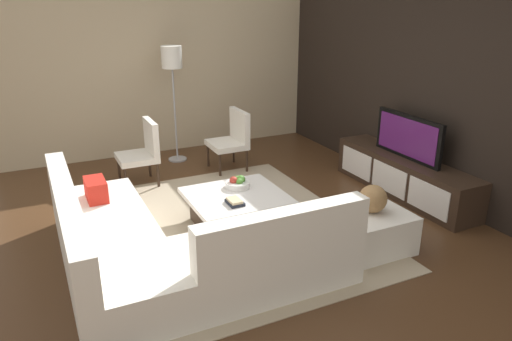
# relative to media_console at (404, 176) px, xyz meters

# --- Properties ---
(ground_plane) EXTENTS (14.00, 14.00, 0.00)m
(ground_plane) POSITION_rel_media_console_xyz_m (-0.00, -2.40, -0.25)
(ground_plane) COLOR #4C301C
(feature_wall_back) EXTENTS (6.40, 0.12, 2.80)m
(feature_wall_back) POSITION_rel_media_console_xyz_m (-0.00, 0.30, 1.15)
(feature_wall_back) COLOR black
(feature_wall_back) RESTS_ON ground
(side_wall_left) EXTENTS (0.12, 5.20, 2.80)m
(side_wall_left) POSITION_rel_media_console_xyz_m (-3.20, -2.20, 1.15)
(side_wall_left) COLOR #C6B28E
(side_wall_left) RESTS_ON ground
(area_rug) EXTENTS (3.36, 2.72, 0.01)m
(area_rug) POSITION_rel_media_console_xyz_m (-0.10, -2.40, -0.24)
(area_rug) COLOR tan
(area_rug) RESTS_ON ground
(media_console) EXTENTS (2.18, 0.49, 0.50)m
(media_console) POSITION_rel_media_console_xyz_m (0.00, 0.00, 0.00)
(media_console) COLOR #332319
(media_console) RESTS_ON ground
(television) EXTENTS (1.10, 0.06, 0.55)m
(television) POSITION_rel_media_console_xyz_m (-0.00, 0.00, 0.52)
(television) COLOR black
(television) RESTS_ON media_console
(sectional_couch) EXTENTS (2.48, 2.39, 0.83)m
(sectional_couch) POSITION_rel_media_console_xyz_m (0.53, -3.27, 0.03)
(sectional_couch) COLOR white
(sectional_couch) RESTS_ON ground
(coffee_table) EXTENTS (0.96, 1.04, 0.38)m
(coffee_table) POSITION_rel_media_console_xyz_m (-0.10, -2.30, -0.05)
(coffee_table) COLOR #332319
(coffee_table) RESTS_ON ground
(accent_chair_near) EXTENTS (0.53, 0.51, 0.87)m
(accent_chair_near) POSITION_rel_media_console_xyz_m (-1.83, -2.90, 0.24)
(accent_chair_near) COLOR #332319
(accent_chair_near) RESTS_ON ground
(floor_lamp) EXTENTS (0.30, 0.30, 1.74)m
(floor_lamp) POSITION_rel_media_console_xyz_m (-2.59, -2.22, 1.21)
(floor_lamp) COLOR #A5A5AA
(floor_lamp) RESTS_ON ground
(ottoman) EXTENTS (0.70, 0.70, 0.40)m
(ottoman) POSITION_rel_media_console_xyz_m (0.93, -1.26, -0.05)
(ottoman) COLOR white
(ottoman) RESTS_ON ground
(fruit_bowl) EXTENTS (0.28, 0.28, 0.14)m
(fruit_bowl) POSITION_rel_media_console_xyz_m (-0.28, -2.20, 0.18)
(fruit_bowl) COLOR silver
(fruit_bowl) RESTS_ON coffee_table
(accent_chair_far) EXTENTS (0.56, 0.50, 0.87)m
(accent_chair_far) POSITION_rel_media_console_xyz_m (-1.86, -1.58, 0.24)
(accent_chair_far) COLOR #332319
(accent_chair_far) RESTS_ON ground
(decorative_ball) EXTENTS (0.28, 0.28, 0.28)m
(decorative_ball) POSITION_rel_media_console_xyz_m (0.93, -1.26, 0.29)
(decorative_ball) COLOR #997247
(decorative_ball) RESTS_ON ottoman
(book_stack) EXTENTS (0.21, 0.15, 0.06)m
(book_stack) POSITION_rel_media_console_xyz_m (0.13, -2.41, 0.16)
(book_stack) COLOR #1E232D
(book_stack) RESTS_ON coffee_table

